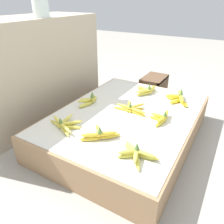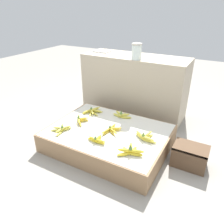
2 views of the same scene
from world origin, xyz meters
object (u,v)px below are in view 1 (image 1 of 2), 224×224
at_px(banana_bunch_front_midright, 178,98).
at_px(banana_bunch_back_left, 65,124).
at_px(banana_bunch_front_left, 136,154).
at_px(wooden_crate, 154,87).
at_px(banana_bunch_front_midleft, 162,117).
at_px(glass_jar, 40,3).
at_px(banana_bunch_back_midleft, 89,100).
at_px(banana_bunch_middle_midright, 147,90).
at_px(banana_bunch_middle_left, 99,134).
at_px(banana_bunch_middle_midleft, 131,108).

height_order(banana_bunch_front_midright, banana_bunch_back_left, banana_bunch_front_midright).
xyz_separation_m(banana_bunch_front_left, banana_bunch_front_midright, (0.81, -0.00, 0.01)).
height_order(wooden_crate, banana_bunch_front_midright, banana_bunch_front_midright).
xyz_separation_m(banana_bunch_front_midleft, glass_jar, (-0.03, 0.98, 0.69)).
bearing_deg(banana_bunch_back_midleft, banana_bunch_back_left, -169.35).
bearing_deg(wooden_crate, banana_bunch_front_midright, -141.25).
distance_m(banana_bunch_front_midleft, banana_bunch_middle_midright, 0.49).
bearing_deg(banana_bunch_front_left, banana_bunch_front_midright, -0.09).
relative_size(banana_bunch_front_midleft, banana_bunch_middle_midright, 0.85).
bearing_deg(wooden_crate, banana_bunch_back_midleft, 165.33).
relative_size(wooden_crate, banana_bunch_front_midright, 1.40).
relative_size(banana_bunch_back_left, banana_bunch_back_midleft, 1.01).
bearing_deg(banana_bunch_back_left, banana_bunch_front_midleft, -52.77).
height_order(wooden_crate, banana_bunch_middle_left, banana_bunch_middle_left).
bearing_deg(banana_bunch_middle_midleft, banana_bunch_front_left, -151.45).
xyz_separation_m(banana_bunch_front_midleft, banana_bunch_middle_midleft, (0.03, 0.24, -0.00)).
relative_size(banana_bunch_middle_midright, banana_bunch_back_midleft, 1.04).
height_order(banana_bunch_front_left, glass_jar, glass_jar).
xyz_separation_m(banana_bunch_middle_left, banana_bunch_back_midleft, (0.37, 0.34, 0.00)).
relative_size(banana_bunch_front_midright, banana_bunch_middle_midright, 0.90).
height_order(banana_bunch_middle_left, banana_bunch_middle_midright, banana_bunch_middle_midright).
bearing_deg(banana_bunch_middle_left, banana_bunch_front_midleft, -33.18).
height_order(banana_bunch_middle_midleft, glass_jar, glass_jar).
bearing_deg(banana_bunch_middle_left, banana_bunch_back_midleft, 42.55).
distance_m(banana_bunch_front_left, banana_bunch_middle_midright, 0.89).
relative_size(banana_bunch_back_left, glass_jar, 1.31).
bearing_deg(glass_jar, banana_bunch_back_left, -128.26).
height_order(banana_bunch_front_midright, banana_bunch_middle_midleft, banana_bunch_front_midright).
xyz_separation_m(wooden_crate, banana_bunch_front_midright, (-0.47, -0.38, 0.14)).
bearing_deg(banana_bunch_front_left, glass_jar, 67.60).
relative_size(banana_bunch_front_midleft, glass_jar, 1.14).
xyz_separation_m(banana_bunch_middle_left, glass_jar, (0.36, 0.73, 0.68)).
bearing_deg(banana_bunch_back_midleft, banana_bunch_front_midright, -56.88).
xyz_separation_m(banana_bunch_front_midright, banana_bunch_middle_left, (-0.76, 0.27, -0.00)).
distance_m(banana_bunch_front_left, banana_bunch_middle_midleft, 0.53).
bearing_deg(banana_bunch_front_midright, banana_bunch_front_midleft, 178.22).
bearing_deg(banana_bunch_middle_midleft, wooden_crate, 8.41).
height_order(banana_bunch_front_left, banana_bunch_front_midright, banana_bunch_front_midright).
bearing_deg(banana_bunch_back_left, banana_bunch_back_midleft, 10.65).
bearing_deg(banana_bunch_front_midleft, banana_bunch_back_left, 127.23).
bearing_deg(banana_bunch_back_left, banana_bunch_front_left, -94.90).
relative_size(wooden_crate, banana_bunch_middle_midright, 1.25).
relative_size(banana_bunch_front_left, banana_bunch_front_midleft, 1.02).
bearing_deg(banana_bunch_back_left, banana_bunch_middle_left, -88.58).
bearing_deg(banana_bunch_middle_midright, banana_bunch_back_midleft, 143.47).
height_order(banana_bunch_front_midright, banana_bunch_back_midleft, banana_bunch_front_midright).
bearing_deg(glass_jar, banana_bunch_middle_midright, -58.41).
distance_m(banana_bunch_middle_midleft, banana_bunch_back_midleft, 0.35).
bearing_deg(banana_bunch_front_midleft, banana_bunch_middle_left, 146.82).
height_order(banana_bunch_front_midleft, banana_bunch_front_midright, banana_bunch_front_midright).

